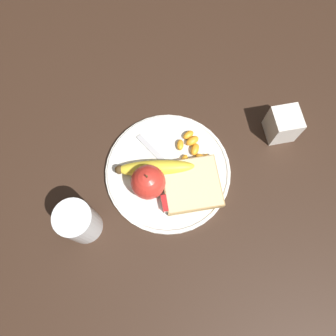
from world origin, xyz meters
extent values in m
plane|color=#332116|center=(0.00, 0.00, 0.00)|extent=(3.00, 3.00, 0.00)
cylinder|color=silver|center=(0.00, 0.00, 0.01)|extent=(0.28, 0.28, 0.01)
torus|color=silver|center=(0.00, 0.00, 0.01)|extent=(0.27, 0.27, 0.01)
cylinder|color=silver|center=(-0.20, -0.09, 0.06)|extent=(0.07, 0.07, 0.11)
cylinder|color=yellow|center=(-0.20, -0.09, 0.05)|extent=(0.07, 0.07, 0.09)
sphere|color=red|center=(-0.05, -0.03, 0.05)|extent=(0.07, 0.07, 0.07)
cylinder|color=brown|center=(-0.05, -0.03, 0.09)|extent=(0.00, 0.00, 0.01)
ellipsoid|color=yellow|center=(-0.03, 0.01, 0.03)|extent=(0.18, 0.06, 0.04)
sphere|color=#473319|center=(-0.10, 0.02, 0.03)|extent=(0.02, 0.02, 0.02)
cube|color=#AB8751|center=(0.04, -0.04, 0.02)|extent=(0.12, 0.12, 0.02)
cube|color=beige|center=(0.04, -0.04, 0.02)|extent=(0.12, 0.11, 0.02)
cube|color=#B2B2B7|center=(-0.02, 0.04, 0.01)|extent=(0.07, 0.11, 0.00)
cube|color=#B2B2B7|center=(0.03, -0.03, 0.01)|extent=(0.05, 0.06, 0.00)
cube|color=silver|center=(-0.01, -0.07, 0.02)|extent=(0.04, 0.03, 0.02)
cube|color=#B21E1E|center=(-0.01, -0.07, 0.03)|extent=(0.04, 0.04, 0.00)
ellipsoid|color=orange|center=(0.04, 0.02, 0.02)|extent=(0.03, 0.03, 0.01)
ellipsoid|color=orange|center=(0.07, 0.06, 0.02)|extent=(0.04, 0.03, 0.02)
ellipsoid|color=orange|center=(0.04, 0.05, 0.02)|extent=(0.02, 0.03, 0.01)
ellipsoid|color=orange|center=(0.07, 0.04, 0.02)|extent=(0.03, 0.03, 0.02)
ellipsoid|color=orange|center=(0.06, 0.07, 0.02)|extent=(0.03, 0.03, 0.02)
ellipsoid|color=orange|center=(0.09, 0.01, 0.02)|extent=(0.02, 0.03, 0.02)
ellipsoid|color=orange|center=(0.08, 0.01, 0.02)|extent=(0.03, 0.03, 0.02)
cube|color=silver|center=(0.27, 0.05, 0.04)|extent=(0.06, 0.06, 0.08)
camera|label=1|loc=(-0.04, -0.22, 0.70)|focal=35.00mm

